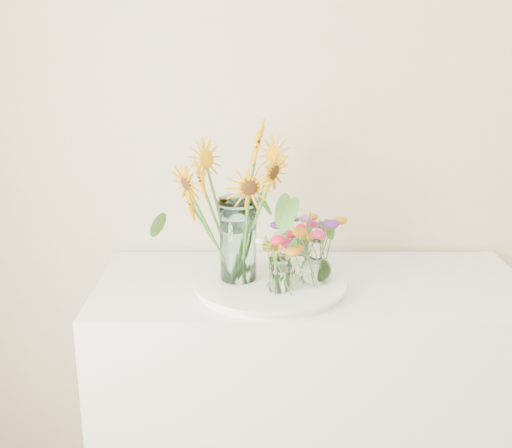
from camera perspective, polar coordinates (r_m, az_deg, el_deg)
name	(u,v)px	position (r m, az deg, el deg)	size (l,w,h in m)	color
counter	(309,403)	(2.31, 4.71, -15.56)	(1.40, 0.60, 0.90)	white
tray	(270,286)	(2.04, 1.24, -5.51)	(0.46, 0.46, 0.03)	white
mason_jar	(238,240)	(2.01, -1.60, -1.40)	(0.12, 0.12, 0.27)	#A3D8D5
sunflower_bouquet	(238,204)	(1.97, -1.63, 1.82)	(0.61, 0.61, 0.50)	#EC9F04
small_vase_a	(280,274)	(1.94, 2.11, -4.47)	(0.07, 0.07, 0.11)	white
wildflower_posy_a	(280,260)	(1.93, 2.13, -3.23)	(0.21, 0.21, 0.20)	orange
small_vase_b	(316,261)	(2.01, 5.37, -3.32)	(0.10, 0.10, 0.14)	white
wildflower_posy_b	(317,248)	(2.00, 5.41, -2.11)	(0.22, 0.22, 0.23)	orange
small_vase_c	(298,258)	(2.08, 3.79, -3.01)	(0.07, 0.07, 0.11)	white
wildflower_posy_c	(299,245)	(2.07, 3.82, -1.83)	(0.19, 0.19, 0.20)	orange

